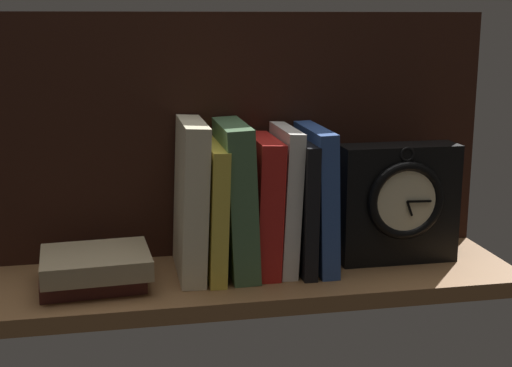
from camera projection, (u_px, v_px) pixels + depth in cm
name	position (u px, v px, depth cm)	size (l,w,h in cm)	color
ground_plane	(253.00, 280.00, 112.08)	(82.26, 23.42, 2.50)	brown
back_panel	(240.00, 136.00, 118.01)	(82.26, 1.20, 39.41)	black
book_cream_twain	(191.00, 199.00, 109.39)	(3.61, 15.97, 23.54)	beige
book_yellow_seinlanguage	(213.00, 209.00, 110.41)	(2.49, 16.93, 20.07)	gold
book_green_romantic	(236.00, 198.00, 110.75)	(4.03, 16.09, 23.08)	#476B44
book_red_requiem	(262.00, 204.00, 111.80)	(3.68, 14.71, 20.72)	red
book_white_catcher	(283.00, 198.00, 112.27)	(2.46, 14.07, 22.17)	silver
book_black_skeptic	(299.00, 204.00, 112.96)	(2.04, 16.39, 20.27)	black
book_blue_modern	(316.00, 197.00, 113.28)	(2.82, 16.10, 22.05)	#2D4C8E
framed_clock	(398.00, 203.00, 115.31)	(18.99, 7.19, 19.23)	black
book_stack_side	(94.00, 269.00, 105.27)	(16.62, 13.75, 5.29)	#471E19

